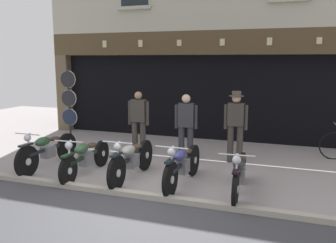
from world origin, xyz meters
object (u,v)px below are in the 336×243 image
motorcycle_center (132,159)px  motorcycle_left (48,150)px  salesman_right (236,123)px  salesman_left (139,120)px  tyre_sign_pole (69,99)px  motorcycle_right (239,172)px  advert_board_near (250,88)px  motorcycle_center_right (183,164)px  motorcycle_center_left (85,157)px  shopkeeper_center (186,124)px  advert_board_far (293,87)px

motorcycle_center → motorcycle_left: bearing=-2.2°
motorcycle_center → salesman_right: bearing=-132.0°
salesman_left → tyre_sign_pole: bearing=-25.0°
motorcycle_right → salesman_right: salesman_right is taller
advert_board_near → motorcycle_center_right: bearing=-98.9°
salesman_right → advert_board_near: size_ratio=1.89×
motorcycle_right → salesman_right: bearing=-81.7°
motorcycle_center → tyre_sign_pole: 4.61m
motorcycle_center_left → motorcycle_center_right: (2.15, 0.09, 0.02)m
motorcycle_left → motorcycle_center_left: bearing=173.2°
shopkeeper_center → motorcycle_right: bearing=119.8°
motorcycle_center_right → salesman_left: 2.59m
motorcycle_left → advert_board_far: advert_board_far is taller
motorcycle_center_right → motorcycle_right: bearing=177.1°
shopkeeper_center → advert_board_near: bearing=-125.0°
salesman_left → salesman_right: 2.46m
motorcycle_right → salesman_right: size_ratio=1.13×
tyre_sign_pole → advert_board_far: tyre_sign_pole is taller
shopkeeper_center → advert_board_far: (2.40, 2.58, 0.79)m
advert_board_near → motorcycle_right: bearing=-84.5°
motorcycle_left → salesman_right: 4.41m
motorcycle_center_left → salesman_right: size_ratio=1.17×
motorcycle_center_right → shopkeeper_center: size_ratio=1.27×
salesman_right → tyre_sign_pole: size_ratio=0.75×
salesman_right → advert_board_far: bearing=-120.7°
motorcycle_left → motorcycle_center_right: (3.23, -0.06, -0.01)m
motorcycle_left → salesman_left: (1.46, 1.78, 0.48)m
salesman_left → advert_board_near: (2.46, 2.60, 0.70)m
motorcycle_center → motorcycle_center_right: (1.10, 0.00, -0.01)m
motorcycle_left → tyre_sign_pole: tyre_sign_pole is taller
shopkeeper_center → salesman_left: bearing=-9.5°
advert_board_far → motorcycle_right: bearing=-99.8°
motorcycle_center_right → tyre_sign_pole: size_ratio=0.90×
shopkeeper_center → salesman_right: 1.20m
motorcycle_center → motorcycle_right: 2.22m
motorcycle_right → salesman_left: salesman_left is taller
motorcycle_left → salesman_left: size_ratio=1.25×
motorcycle_center_right → salesman_left: (-1.77, 1.84, 0.49)m
motorcycle_center_right → salesman_left: salesman_left is taller
advert_board_far → shopkeeper_center: bearing=-132.9°
motorcycle_left → advert_board_far: (5.13, 4.38, 1.25)m
motorcycle_left → advert_board_near: size_ratio=2.27×
motorcycle_center_right → salesman_right: salesman_right is taller
motorcycle_center → salesman_left: size_ratio=1.26×
motorcycle_center_left → shopkeeper_center: size_ratio=1.24×
salesman_left → motorcycle_center: bearing=105.5°
motorcycle_left → motorcycle_center: size_ratio=0.99×
motorcycle_center → salesman_right: size_ratio=1.21×
motorcycle_center_right → tyre_sign_pole: bearing=-30.9°
advert_board_far → salesman_left: bearing=-144.7°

